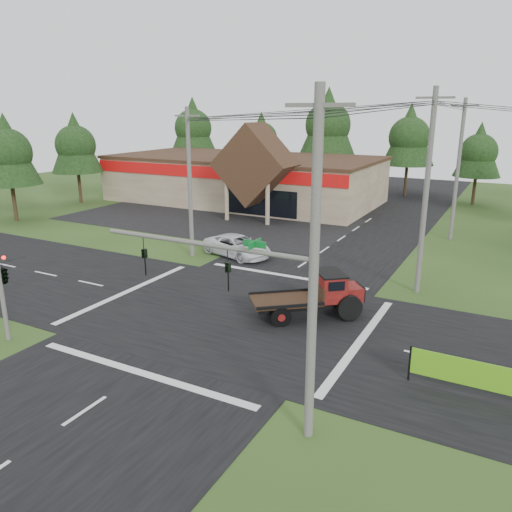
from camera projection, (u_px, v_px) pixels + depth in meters
The scene contains 21 objects.
ground at pixel (230, 314), 26.16m from camera, with size 120.00×120.00×0.00m, color #263F16.
road_ns at pixel (230, 313), 26.16m from camera, with size 12.00×120.00×0.02m, color black.
road_ew at pixel (230, 313), 26.16m from camera, with size 120.00×12.00×0.02m, color black.
parking_apron at pixel (207, 220), 48.57m from camera, with size 28.00×14.00×0.02m, color black.
cvs_building at pixel (245, 178), 57.51m from camera, with size 30.40×18.20×9.19m.
traffic_signal_mast at pixel (263, 300), 15.94m from camera, with size 8.12×0.24×7.00m.
traffic_signal_corner at pixel (1, 267), 22.35m from camera, with size 0.53×2.48×4.40m.
utility_pole_nr at pixel (314, 272), 14.84m from camera, with size 2.00×0.30×11.00m.
utility_pole_nw at pixel (190, 182), 35.03m from camera, with size 2.00×0.30×10.50m.
utility_pole_ne at pixel (426, 192), 27.67m from camera, with size 2.00×0.30×11.50m.
utility_pole_n at pixel (458, 169), 39.56m from camera, with size 2.00×0.30×11.20m.
tree_row_a at pixel (193, 126), 71.31m from camera, with size 6.72×6.72×12.12m.
tree_row_b at pixel (261, 137), 68.87m from camera, with size 5.60×5.60×10.10m.
tree_row_c at pixel (328, 123), 62.94m from camera, with size 7.28×7.28×13.13m.
tree_row_d at pixel (409, 135), 59.65m from camera, with size 6.16×6.16×11.11m.
tree_row_e at pixel (479, 150), 54.72m from camera, with size 5.04×5.04×9.09m.
tree_side_w at pixel (75, 143), 55.66m from camera, with size 5.60×5.60×10.10m.
tree_side_w_near at pixel (7, 150), 46.29m from camera, with size 5.60×5.60×10.10m.
antique_flatbed_truck at pixel (308, 295), 25.45m from camera, with size 2.18×5.72×2.39m, color #530C0B, non-canonical shape.
roadside_banner at pixel (468, 377), 18.53m from camera, with size 4.37×0.13×1.49m, color #5AAA16, non-canonical shape.
white_pickup at pixel (237, 246), 36.30m from camera, with size 2.51×5.44×1.51m, color white.
Camera 1 is at (12.62, -20.75, 10.27)m, focal length 35.00 mm.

